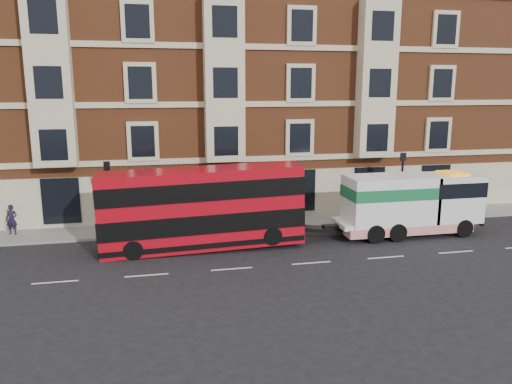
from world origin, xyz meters
TOP-DOWN VIEW (x-y plane):
  - ground at (0.00, 0.00)m, footprint 120.00×120.00m
  - sidewalk at (0.00, 7.50)m, footprint 90.00×3.00m
  - victorian_terrace at (0.50, 15.00)m, footprint 45.00×12.00m
  - lamp_post_west at (-6.00, 6.20)m, footprint 0.35×0.15m
  - lamp_post_east at (12.00, 6.20)m, footprint 0.35×0.15m
  - double_decker_bus at (-1.02, 3.46)m, footprint 10.72×2.46m
  - tow_truck at (11.04, 3.46)m, footprint 8.59×2.54m
  - pedestrian at (-11.61, 7.83)m, footprint 0.71×0.53m

SIDE VIEW (x-z plane):
  - ground at x=0.00m, z-range 0.00..0.00m
  - sidewalk at x=0.00m, z-range 0.00..0.15m
  - pedestrian at x=-11.61m, z-range 0.15..1.92m
  - tow_truck at x=11.04m, z-range 0.11..3.69m
  - double_decker_bus at x=-1.02m, z-range 0.13..4.47m
  - lamp_post_west at x=-6.00m, z-range 0.50..4.85m
  - lamp_post_east at x=12.00m, z-range 0.50..4.85m
  - victorian_terrace at x=0.50m, z-range -0.13..20.27m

